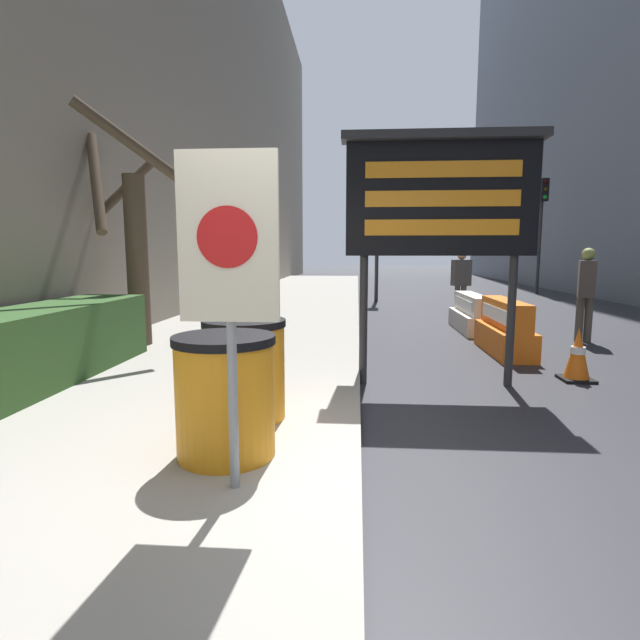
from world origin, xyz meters
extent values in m
plane|color=#2D2D33|center=(0.00, 0.00, 0.00)|extent=(120.00, 120.00, 0.00)
cube|color=#A39E93|center=(-2.10, 0.00, 0.08)|extent=(4.20, 56.00, 0.16)
cube|color=gray|center=(-4.40, 9.80, 7.50)|extent=(0.40, 50.40, 15.00)
cube|color=#335628|center=(-3.60, 1.72, 0.59)|extent=(0.90, 4.54, 0.84)
cylinder|color=#4C3D2D|center=(-3.48, 4.55, 1.48)|extent=(0.34, 0.34, 2.64)
cylinder|color=#4C3D2D|center=(-3.92, 4.24, 2.65)|extent=(0.72, 1.02, 1.63)
cylinder|color=#4C3D2D|center=(-3.77, 4.94, 2.68)|extent=(0.88, 0.75, 1.11)
cylinder|color=#4C3D2D|center=(-4.32, 4.56, 2.77)|extent=(0.17, 1.76, 1.16)
cylinder|color=#4C3D2D|center=(-3.10, 3.85, 3.05)|extent=(1.43, 1.01, 1.19)
cylinder|color=orange|center=(-0.97, 0.32, 0.57)|extent=(0.70, 0.70, 0.82)
cylinder|color=black|center=(-0.97, 0.32, 1.01)|extent=(0.73, 0.73, 0.06)
cylinder|color=orange|center=(-1.02, 1.15, 0.57)|extent=(0.70, 0.70, 0.82)
cylinder|color=black|center=(-1.02, 1.15, 1.01)|extent=(0.73, 0.73, 0.06)
cylinder|color=gray|center=(-0.79, -0.16, 0.94)|extent=(0.06, 0.06, 1.55)
cube|color=beige|center=(-0.79, -0.18, 1.71)|extent=(0.60, 0.04, 0.99)
cylinder|color=red|center=(-0.79, -0.21, 1.71)|extent=(0.36, 0.01, 0.36)
cylinder|color=#28282B|center=(0.04, 3.03, 0.79)|extent=(0.10, 0.10, 1.58)
cylinder|color=#28282B|center=(1.81, 3.03, 0.79)|extent=(0.10, 0.10, 1.58)
cube|color=black|center=(0.93, 3.03, 2.24)|extent=(2.22, 0.24, 1.31)
cube|color=#28282B|center=(0.93, 2.96, 2.94)|extent=(2.34, 0.34, 0.10)
cube|color=orange|center=(0.93, 2.90, 2.57)|extent=(1.77, 0.02, 0.18)
cube|color=orange|center=(0.93, 2.90, 2.24)|extent=(1.77, 0.02, 0.18)
cube|color=orange|center=(0.93, 2.90, 1.91)|extent=(1.77, 0.02, 0.18)
cube|color=orange|center=(2.34, 5.07, 0.22)|extent=(0.55, 1.77, 0.43)
cube|color=orange|center=(2.34, 5.07, 0.65)|extent=(0.33, 1.77, 0.43)
cube|color=white|center=(2.17, 5.07, 0.65)|extent=(0.02, 1.42, 0.22)
cube|color=silver|center=(2.34, 7.41, 0.19)|extent=(0.59, 2.00, 0.38)
cube|color=silver|center=(2.34, 7.41, 0.57)|extent=(0.35, 2.00, 0.38)
cube|color=white|center=(2.15, 7.41, 0.57)|extent=(0.02, 1.60, 0.19)
cube|color=black|center=(2.75, 3.34, 0.02)|extent=(0.38, 0.38, 0.04)
cone|color=orange|center=(2.75, 3.34, 0.36)|extent=(0.31, 0.31, 0.64)
cylinder|color=white|center=(2.75, 3.34, 0.39)|extent=(0.18, 0.18, 0.09)
cylinder|color=#2D2D30|center=(0.59, 13.58, 2.04)|extent=(0.12, 0.12, 4.08)
cube|color=black|center=(0.59, 13.42, 3.66)|extent=(0.28, 0.28, 0.84)
sphere|color=#360605|center=(0.59, 13.27, 3.94)|extent=(0.15, 0.15, 0.15)
sphere|color=#392C06|center=(0.59, 13.27, 3.66)|extent=(0.15, 0.15, 0.15)
sphere|color=green|center=(0.59, 13.27, 3.38)|extent=(0.15, 0.15, 0.15)
cylinder|color=#2D2D30|center=(6.96, 16.94, 2.19)|extent=(0.12, 0.12, 4.37)
cube|color=black|center=(6.96, 16.78, 3.95)|extent=(0.28, 0.28, 0.84)
sphere|color=#360605|center=(6.96, 16.63, 4.23)|extent=(0.15, 0.15, 0.15)
sphere|color=#392C06|center=(6.96, 16.63, 3.95)|extent=(0.15, 0.15, 0.15)
sphere|color=green|center=(6.96, 16.63, 3.67)|extent=(0.15, 0.15, 0.15)
cylinder|color=#514C42|center=(3.98, 6.18, 0.41)|extent=(0.14, 0.14, 0.82)
cylinder|color=#514C42|center=(4.13, 6.18, 0.41)|extent=(0.14, 0.14, 0.82)
cube|color=#47423D|center=(4.06, 6.18, 1.15)|extent=(0.40, 0.51, 0.65)
sphere|color=#919D4F|center=(4.06, 6.18, 1.59)|extent=(0.23, 0.23, 0.23)
cylinder|color=#514C42|center=(2.44, 9.47, 0.40)|extent=(0.13, 0.13, 0.80)
cylinder|color=#514C42|center=(2.59, 9.47, 0.40)|extent=(0.13, 0.13, 0.80)
cube|color=#47423D|center=(2.51, 9.47, 1.12)|extent=(0.48, 0.35, 0.64)
sphere|color=tan|center=(2.51, 9.47, 1.55)|extent=(0.22, 0.22, 0.22)
camera|label=1|loc=(-0.04, -3.07, 1.62)|focal=28.00mm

